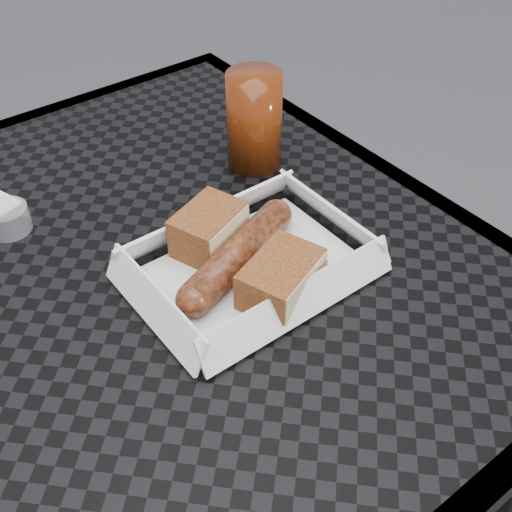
{
  "coord_description": "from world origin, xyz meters",
  "views": [
    {
      "loc": [
        -0.17,
        -0.48,
        1.22
      ],
      "look_at": [
        0.13,
        -0.08,
        0.78
      ],
      "focal_mm": 45.0,
      "sensor_mm": 36.0,
      "label": 1
    }
  ],
  "objects_px": {
    "patio_table": "(122,330)",
    "food_tray": "(250,270)",
    "bratwurst": "(238,254)",
    "drink_glass": "(254,121)"
  },
  "relations": [
    {
      "from": "food_tray",
      "to": "bratwurst",
      "type": "relative_size",
      "value": 1.19
    },
    {
      "from": "food_tray",
      "to": "drink_glass",
      "type": "height_order",
      "value": "drink_glass"
    },
    {
      "from": "food_tray",
      "to": "bratwurst",
      "type": "xyz_separation_m",
      "value": [
        -0.01,
        0.01,
        0.02
      ]
    },
    {
      "from": "patio_table",
      "to": "food_tray",
      "type": "relative_size",
      "value": 3.64
    },
    {
      "from": "drink_glass",
      "to": "bratwurst",
      "type": "bearing_deg",
      "value": -132.23
    },
    {
      "from": "food_tray",
      "to": "patio_table",
      "type": "bearing_deg",
      "value": 149.52
    },
    {
      "from": "patio_table",
      "to": "drink_glass",
      "type": "height_order",
      "value": "drink_glass"
    },
    {
      "from": "patio_table",
      "to": "food_tray",
      "type": "bearing_deg",
      "value": -30.48
    },
    {
      "from": "food_tray",
      "to": "bratwurst",
      "type": "height_order",
      "value": "bratwurst"
    },
    {
      "from": "patio_table",
      "to": "food_tray",
      "type": "distance_m",
      "value": 0.17
    }
  ]
}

